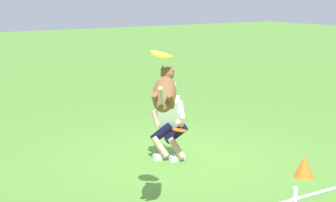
# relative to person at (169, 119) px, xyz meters

# --- Properties ---
(ground_plane) EXTENTS (60.00, 60.00, 0.00)m
(ground_plane) POSITION_rel_person_xyz_m (-0.15, 0.06, -0.70)
(ground_plane) COLOR #548934
(person) EXTENTS (0.57, 0.70, 1.29)m
(person) POSITION_rel_person_xyz_m (0.00, 0.00, 0.00)
(person) COLOR silver
(person) RESTS_ON ground_plane
(dog) EXTENTS (0.66, 0.82, 0.55)m
(dog) POSITION_rel_person_xyz_m (1.40, 2.10, 0.93)
(dog) COLOR brown
(frisbee_flying) EXTENTS (0.34, 0.33, 0.12)m
(frisbee_flying) POSITION_rel_person_xyz_m (1.32, 1.89, 1.34)
(frisbee_flying) COLOR yellow
(frisbee_held) EXTENTS (0.27, 0.28, 0.07)m
(frisbee_held) POSITION_rel_person_xyz_m (0.05, 0.38, -0.09)
(frisbee_held) COLOR #E05C10
(frisbee_held) RESTS_ON person
(training_cone) EXTENTS (0.30, 0.30, 0.33)m
(training_cone) POSITION_rel_person_xyz_m (-1.28, 1.81, -0.53)
(training_cone) COLOR orange
(training_cone) RESTS_ON ground_plane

